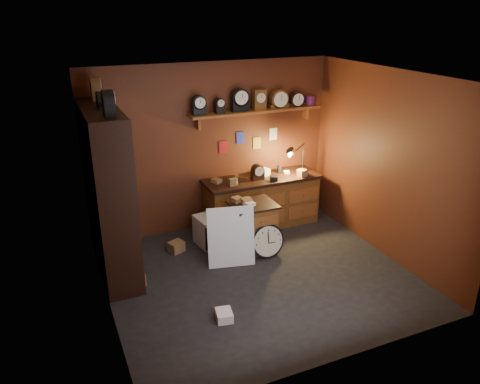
% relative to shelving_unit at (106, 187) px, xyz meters
% --- Properties ---
extents(floor, '(4.00, 4.00, 0.00)m').
position_rel_shelving_unit_xyz_m(floor, '(1.79, -0.98, -1.25)').
color(floor, black).
rests_on(floor, ground).
extents(room_shell, '(4.02, 3.62, 2.71)m').
position_rel_shelving_unit_xyz_m(room_shell, '(1.84, -0.87, 0.47)').
color(room_shell, '#572714').
rests_on(room_shell, ground).
extents(shelving_unit, '(0.47, 1.60, 2.58)m').
position_rel_shelving_unit_xyz_m(shelving_unit, '(0.00, 0.00, 0.00)').
color(shelving_unit, black).
rests_on(shelving_unit, ground).
extents(workbench, '(1.94, 0.66, 1.36)m').
position_rel_shelving_unit_xyz_m(workbench, '(2.53, 0.49, -0.78)').
color(workbench, brown).
rests_on(workbench, ground).
extents(low_cabinet, '(0.67, 0.57, 0.85)m').
position_rel_shelving_unit_xyz_m(low_cabinet, '(2.03, -0.23, -0.84)').
color(low_cabinet, brown).
rests_on(low_cabinet, ground).
extents(big_round_clock, '(0.52, 0.17, 0.52)m').
position_rel_shelving_unit_xyz_m(big_round_clock, '(2.14, -0.52, -1.00)').
color(big_round_clock, black).
rests_on(big_round_clock, ground).
extents(white_panel, '(0.69, 0.33, 0.88)m').
position_rel_shelving_unit_xyz_m(white_panel, '(1.56, -0.51, -1.25)').
color(white_panel, silver).
rests_on(white_panel, ground).
extents(mini_fridge, '(0.50, 0.52, 0.46)m').
position_rel_shelving_unit_xyz_m(mini_fridge, '(1.52, 0.18, -1.02)').
color(mini_fridge, silver).
rests_on(mini_fridge, ground).
extents(floor_box_a, '(0.34, 0.31, 0.17)m').
position_rel_shelving_unit_xyz_m(floor_box_a, '(0.14, -0.53, -1.17)').
color(floor_box_a, olive).
rests_on(floor_box_a, ground).
extents(floor_box_b, '(0.23, 0.26, 0.11)m').
position_rel_shelving_unit_xyz_m(floor_box_b, '(1.00, -1.67, -1.20)').
color(floor_box_b, white).
rests_on(floor_box_b, ground).
extents(floor_box_c, '(0.27, 0.25, 0.16)m').
position_rel_shelving_unit_xyz_m(floor_box_c, '(0.94, 0.16, -1.17)').
color(floor_box_c, olive).
rests_on(floor_box_c, ground).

